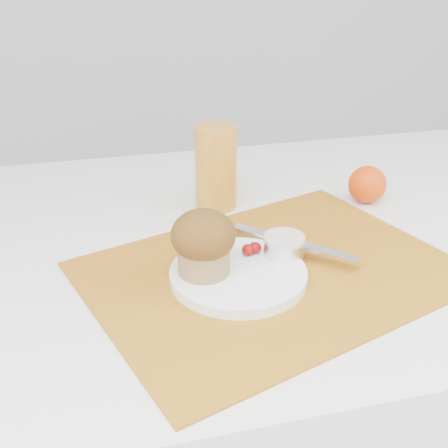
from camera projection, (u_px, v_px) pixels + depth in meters
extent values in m
cube|color=white|center=(276.00, 397.00, 1.09)|extent=(1.20, 0.80, 0.75)
cube|color=#AB6917|center=(272.00, 272.00, 0.79)|extent=(0.59, 0.50, 0.00)
cylinder|color=white|center=(238.00, 275.00, 0.76)|extent=(0.23, 0.23, 0.02)
cylinder|color=silver|center=(284.00, 246.00, 0.79)|extent=(0.07, 0.07, 0.02)
cylinder|color=beige|center=(284.00, 238.00, 0.79)|extent=(0.06, 0.06, 0.01)
ellipsoid|color=#5A0205|center=(255.00, 248.00, 0.80)|extent=(0.02, 0.02, 0.02)
ellipsoid|color=#600502|center=(248.00, 250.00, 0.79)|extent=(0.02, 0.02, 0.02)
cube|color=silver|center=(288.00, 241.00, 0.83)|extent=(0.16, 0.17, 0.01)
sphere|color=#EF4608|center=(367.00, 185.00, 0.99)|extent=(0.07, 0.07, 0.07)
cylinder|color=orange|center=(216.00, 167.00, 0.96)|extent=(0.09, 0.09, 0.15)
cylinder|color=#9F7D4D|center=(204.00, 260.00, 0.75)|extent=(0.09, 0.09, 0.04)
ellipsoid|color=#3A210A|center=(203.00, 235.00, 0.73)|extent=(0.09, 0.09, 0.07)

